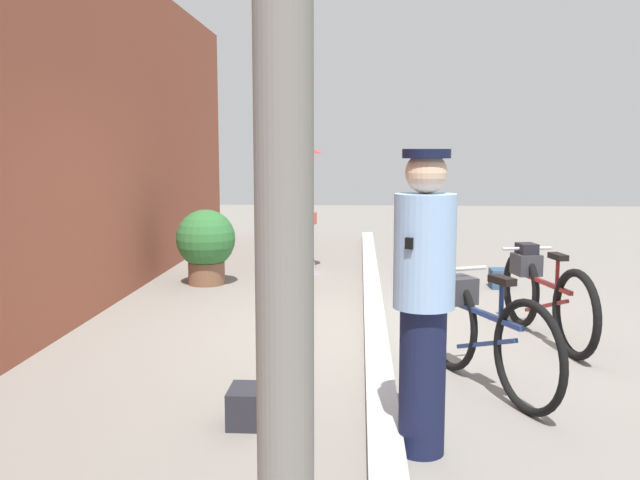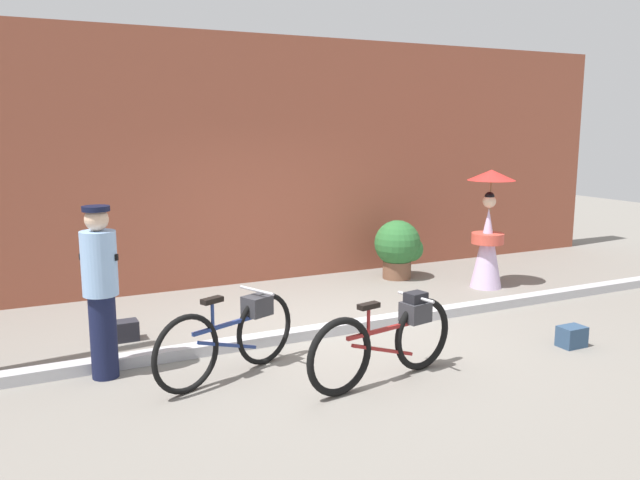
# 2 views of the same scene
# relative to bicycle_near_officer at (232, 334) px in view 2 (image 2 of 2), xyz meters

# --- Properties ---
(ground_plane) EXTENTS (30.00, 30.00, 0.00)m
(ground_plane) POSITION_rel_bicycle_near_officer_xyz_m (1.51, 0.73, -0.43)
(ground_plane) COLOR gray
(building_wall) EXTENTS (14.00, 0.40, 3.83)m
(building_wall) POSITION_rel_bicycle_near_officer_xyz_m (1.51, 3.79, 1.49)
(building_wall) COLOR brown
(building_wall) RESTS_ON ground_plane
(sidewalk_curb) EXTENTS (14.00, 0.20, 0.12)m
(sidewalk_curb) POSITION_rel_bicycle_near_officer_xyz_m (1.51, 0.73, -0.37)
(sidewalk_curb) COLOR #B2B2B7
(sidewalk_curb) RESTS_ON ground_plane
(bicycle_near_officer) EXTENTS (1.64, 0.75, 0.85)m
(bicycle_near_officer) POSITION_rel_bicycle_near_officer_xyz_m (0.00, 0.00, 0.00)
(bicycle_near_officer) COLOR black
(bicycle_near_officer) RESTS_ON ground_plane
(bicycle_far_side) EXTENTS (1.80, 0.53, 0.83)m
(bicycle_far_side) POSITION_rel_bicycle_near_officer_xyz_m (1.33, -0.77, -0.00)
(bicycle_far_side) COLOR black
(bicycle_far_side) RESTS_ON ground_plane
(person_officer) EXTENTS (0.34, 0.34, 1.71)m
(person_officer) POSITION_rel_bicycle_near_officer_xyz_m (-1.15, 0.52, 0.49)
(person_officer) COLOR #141938
(person_officer) RESTS_ON ground_plane
(person_with_parasol) EXTENTS (0.72, 0.72, 1.81)m
(person_with_parasol) POSITION_rel_bicycle_near_officer_xyz_m (4.66, 1.72, 0.44)
(person_with_parasol) COLOR silver
(person_with_parasol) RESTS_ON ground_plane
(potted_plant_by_door) EXTENTS (0.76, 0.74, 0.96)m
(potted_plant_by_door) POSITION_rel_bicycle_near_officer_xyz_m (3.76, 2.80, 0.09)
(potted_plant_by_door) COLOR brown
(potted_plant_by_door) RESTS_ON ground_plane
(backpack_on_pavement) EXTENTS (0.31, 0.21, 0.23)m
(backpack_on_pavement) POSITION_rel_bicycle_near_officer_xyz_m (-0.79, 1.57, -0.31)
(backpack_on_pavement) COLOR #26262D
(backpack_on_pavement) RESTS_ON ground_plane
(backpack_spare) EXTENTS (0.29, 0.22, 0.23)m
(backpack_spare) POSITION_rel_bicycle_near_officer_xyz_m (3.71, -0.86, -0.31)
(backpack_spare) COLOR navy
(backpack_spare) RESTS_ON ground_plane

